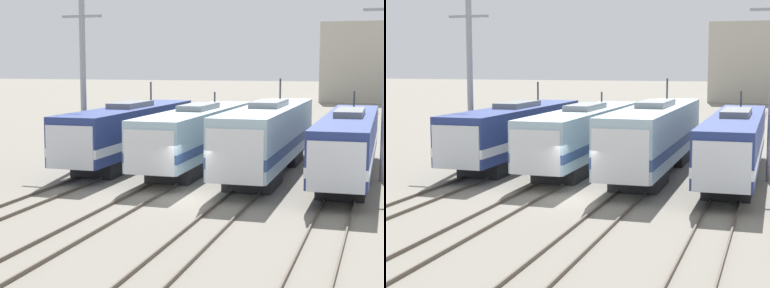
% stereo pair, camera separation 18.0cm
% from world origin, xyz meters
% --- Properties ---
extents(ground_plane, '(400.00, 400.00, 0.00)m').
position_xyz_m(ground_plane, '(0.00, 0.00, 0.00)').
color(ground_plane, slate).
extents(rail_pair_far_left, '(1.51, 120.00, 0.15)m').
position_xyz_m(rail_pair_far_left, '(-7.03, 0.00, 0.07)').
color(rail_pair_far_left, '#4C4238').
rests_on(rail_pair_far_left, ground_plane).
extents(rail_pair_center_left, '(1.51, 120.00, 0.15)m').
position_xyz_m(rail_pair_center_left, '(-2.34, 0.00, 0.07)').
color(rail_pair_center_left, '#4C4238').
rests_on(rail_pair_center_left, ground_plane).
extents(rail_pair_center_right, '(1.51, 120.00, 0.15)m').
position_xyz_m(rail_pair_center_right, '(2.34, 0.00, 0.07)').
color(rail_pair_center_right, '#4C4238').
rests_on(rail_pair_center_right, ground_plane).
extents(rail_pair_far_right, '(1.51, 120.00, 0.15)m').
position_xyz_m(rail_pair_far_right, '(7.03, 0.00, 0.07)').
color(rail_pair_far_right, '#4C4238').
rests_on(rail_pair_far_right, ground_plane).
extents(locomotive_far_left, '(3.06, 17.10, 5.27)m').
position_xyz_m(locomotive_far_left, '(-7.03, 8.92, 2.10)').
color(locomotive_far_left, black).
rests_on(locomotive_far_left, ground_plane).
extents(locomotive_center_left, '(2.99, 17.69, 4.62)m').
position_xyz_m(locomotive_center_left, '(-2.34, 8.75, 2.08)').
color(locomotive_center_left, '#232326').
rests_on(locomotive_center_left, ground_plane).
extents(locomotive_center_right, '(3.05, 17.79, 5.60)m').
position_xyz_m(locomotive_center_right, '(2.34, 7.80, 2.25)').
color(locomotive_center_right, '#232326').
rests_on(locomotive_center_right, ground_plane).
extents(locomotive_far_right, '(2.81, 18.58, 4.85)m').
position_xyz_m(locomotive_far_right, '(7.03, 7.47, 2.06)').
color(locomotive_far_right, black).
rests_on(locomotive_far_right, ground_plane).
extents(catenary_tower_left, '(2.70, 0.38, 10.80)m').
position_xyz_m(catenary_tower_left, '(-9.54, 7.69, 5.58)').
color(catenary_tower_left, gray).
rests_on(catenary_tower_left, ground_plane).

